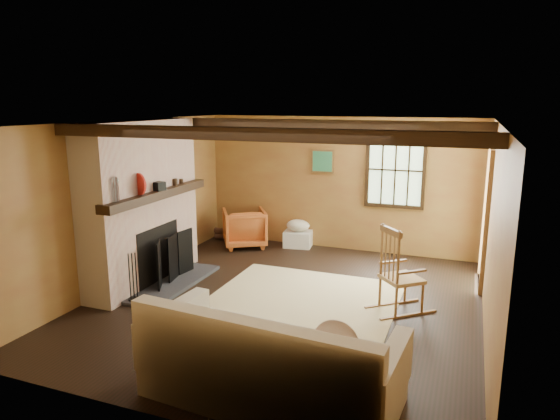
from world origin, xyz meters
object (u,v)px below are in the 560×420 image
at_px(laundry_basket, 298,239).
at_px(armchair, 244,228).
at_px(fireplace, 143,210).
at_px(rocking_chair, 399,276).
at_px(sofa, 269,367).

relative_size(laundry_basket, armchair, 0.64).
height_order(fireplace, laundry_basket, fireplace).
distance_m(rocking_chair, sofa, 2.57).
xyz_separation_m(laundry_basket, armchair, (-0.94, -0.33, 0.20)).
xyz_separation_m(sofa, armchair, (-2.31, 4.41, 0.02)).
bearing_deg(fireplace, laundry_basket, 59.11).
height_order(rocking_chair, sofa, rocking_chair).
bearing_deg(sofa, armchair, 122.09).
relative_size(rocking_chair, sofa, 0.48).
bearing_deg(sofa, rocking_chair, 76.41).
distance_m(fireplace, armchair, 2.42).
xyz_separation_m(rocking_chair, armchair, (-3.11, 1.97, -0.12)).
xyz_separation_m(sofa, laundry_basket, (-1.37, 4.74, -0.18)).
relative_size(fireplace, rocking_chair, 2.11).
xyz_separation_m(rocking_chair, laundry_basket, (-2.16, 2.30, -0.33)).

